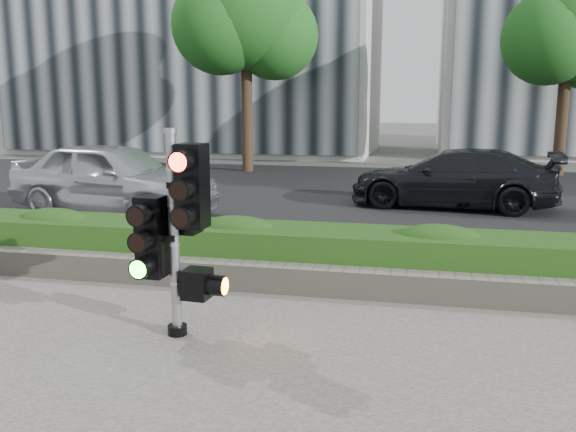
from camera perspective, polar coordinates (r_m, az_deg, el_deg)
The scene contains 10 objects.
ground at distance 5.94m, azimuth -0.82°, elevation -13.08°, with size 120.00×120.00×0.00m, color #51514C.
road at distance 15.52m, azimuth 7.66°, elevation 1.87°, with size 60.00×13.00×0.02m, color black.
curb at distance 8.84m, azimuth 3.87°, elevation -4.58°, with size 60.00×0.25×0.12m, color gray.
stone_wall at distance 7.62m, azimuth 2.46°, elevation -6.01°, with size 12.00×0.32×0.34m, color gray.
hedge at distance 8.19m, azimuth 3.26°, elevation -3.58°, with size 12.00×1.00×0.68m, color #397323.
tree_left at distance 20.83m, azimuth -3.96°, elevation 18.11°, with size 4.61×4.03×7.34m.
tree_right at distance 21.36m, azimuth 24.74°, elevation 15.47°, with size 4.10×3.58×6.53m.
traffic_signal at distance 6.17m, azimuth -10.29°, elevation -0.67°, with size 0.74×0.55×2.11m.
car_silver at distance 13.32m, azimuth -16.03°, elevation 3.45°, with size 1.82×4.52×1.54m, color silver.
car_dark at distance 14.14m, azimuth 15.20°, elevation 3.44°, with size 1.84×4.52×1.31m, color black.
Camera 1 is at (1.25, -5.28, 2.41)m, focal length 38.00 mm.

